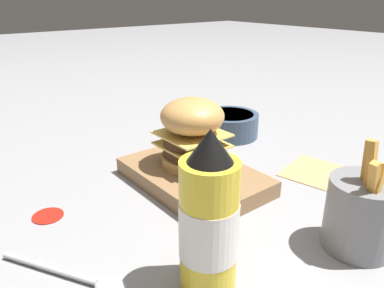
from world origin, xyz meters
TOP-DOWN VIEW (x-y plane):
  - ground_plane at (0.00, 0.00)m, footprint 6.00×6.00m
  - serving_board at (-0.05, 0.00)m, footprint 0.26×0.17m
  - burger at (-0.03, -0.01)m, footprint 0.11×0.11m
  - ketchup_bottle at (-0.25, 0.14)m, footprint 0.07×0.07m
  - fries_basket at (-0.33, -0.06)m, footprint 0.09×0.09m
  - side_bowl at (0.09, -0.22)m, footprint 0.14×0.14m
  - spoon at (-0.17, 0.26)m, footprint 0.17×0.11m
  - ketchup_puddle at (0.01, 0.25)m, footprint 0.05×0.05m
  - parchment_square at (-0.17, -0.22)m, footprint 0.15×0.15m

SIDE VIEW (x-z plane):
  - ground_plane at x=0.00m, z-range 0.00..0.00m
  - parchment_square at x=-0.17m, z-range 0.00..0.00m
  - ketchup_puddle at x=0.01m, z-range 0.00..0.00m
  - spoon at x=-0.17m, z-range 0.00..0.01m
  - serving_board at x=-0.05m, z-range 0.00..0.03m
  - side_bowl at x=0.09m, z-range 0.00..0.06m
  - fries_basket at x=-0.33m, z-range -0.03..0.13m
  - ketchup_bottle at x=-0.25m, z-range -0.01..0.19m
  - burger at x=-0.03m, z-range 0.03..0.16m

